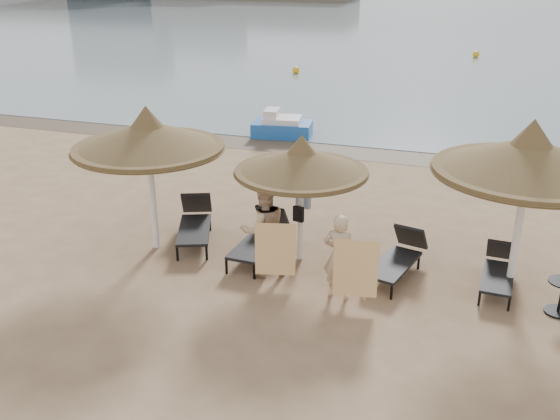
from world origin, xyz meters
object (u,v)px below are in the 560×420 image
(lounger_far_left, at_px, (195,222))
(lounger_near_right, at_px, (399,256))
(palapa_left, at_px, (148,136))
(palapa_right, at_px, (529,157))
(palapa_center, at_px, (301,162))
(lounger_near_left, at_px, (261,236))
(person_right, at_px, (340,250))
(pedal_boat, at_px, (281,126))
(person_left, at_px, (264,223))
(lounger_far_right, at_px, (499,269))

(lounger_far_left, bearing_deg, lounger_near_right, -24.66)
(palapa_left, xyz_separation_m, palapa_right, (7.16, 0.36, 0.16))
(palapa_center, bearing_deg, lounger_far_left, 174.81)
(lounger_near_left, height_order, person_right, person_right)
(lounger_far_left, bearing_deg, pedal_boat, 73.87)
(palapa_right, bearing_deg, lounger_near_left, 179.64)
(palapa_left, height_order, person_left, palapa_left)
(person_left, bearing_deg, lounger_near_left, -101.23)
(person_right, bearing_deg, pedal_boat, -63.28)
(palapa_center, xyz_separation_m, lounger_near_right, (2.01, -0.02, -1.72))
(person_left, bearing_deg, palapa_right, 155.06)
(lounger_far_left, distance_m, person_right, 3.91)
(palapa_right, xyz_separation_m, person_left, (-4.57, -0.77, -1.52))
(pedal_boat, bearing_deg, palapa_center, -77.73)
(lounger_near_left, height_order, person_left, person_left)
(lounger_near_left, bearing_deg, lounger_far_left, 173.79)
(palapa_center, distance_m, pedal_boat, 9.57)
(palapa_left, relative_size, lounger_far_right, 1.82)
(lounger_near_right, bearing_deg, palapa_left, -161.85)
(palapa_center, distance_m, palapa_right, 4.11)
(palapa_center, height_order, person_right, palapa_center)
(lounger_far_right, xyz_separation_m, person_left, (-4.36, -0.93, 0.75))
(person_right, relative_size, pedal_boat, 0.89)
(pedal_boat, bearing_deg, lounger_near_right, -67.26)
(palapa_center, relative_size, pedal_boat, 1.24)
(lounger_near_left, height_order, lounger_far_right, lounger_near_left)
(person_right, bearing_deg, lounger_near_left, -29.24)
(lounger_far_right, relative_size, person_left, 0.78)
(palapa_left, xyz_separation_m, lounger_far_right, (6.95, 0.52, -2.11))
(lounger_far_left, bearing_deg, palapa_left, -154.51)
(palapa_right, height_order, person_left, palapa_right)
(lounger_far_right, bearing_deg, palapa_center, -175.27)
(palapa_left, relative_size, pedal_boat, 1.45)
(palapa_left, xyz_separation_m, person_left, (2.59, -0.41, -1.36))
(lounger_near_right, bearing_deg, lounger_near_left, -166.13)
(pedal_boat, bearing_deg, lounger_near_left, -82.71)
(lounger_far_left, bearing_deg, lounger_near_left, -30.56)
(palapa_left, bearing_deg, person_right, -11.36)
(palapa_right, bearing_deg, person_left, -170.39)
(lounger_far_left, height_order, lounger_far_right, lounger_far_left)
(lounger_near_right, bearing_deg, person_right, -112.47)
(palapa_right, bearing_deg, pedal_boat, 129.63)
(palapa_center, distance_m, lounger_near_right, 2.65)
(palapa_center, xyz_separation_m, person_right, (1.10, -1.27, -1.15))
(lounger_far_right, bearing_deg, lounger_near_right, -173.11)
(lounger_near_left, xyz_separation_m, person_left, (0.35, -0.80, 0.69))
(lounger_far_right, height_order, person_right, person_right)
(lounger_far_right, bearing_deg, palapa_right, -34.29)
(palapa_left, relative_size, person_left, 1.43)
(palapa_right, xyz_separation_m, lounger_far_left, (-6.55, 0.29, -2.21))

